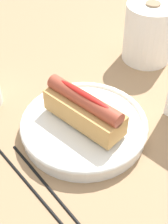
{
  "coord_description": "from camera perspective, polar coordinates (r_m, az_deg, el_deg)",
  "views": [
    {
      "loc": [
        0.25,
        -0.35,
        0.43
      ],
      "look_at": [
        0.03,
        -0.0,
        0.05
      ],
      "focal_mm": 52.79,
      "sensor_mm": 36.0,
      "label": 1
    }
  ],
  "objects": [
    {
      "name": "ground_plane",
      "position": [
        0.61,
        -2.2,
        -2.51
      ],
      "size": [
        2.4,
        2.4,
        0.0
      ],
      "primitive_type": "plane",
      "color": "#9E7A56"
    },
    {
      "name": "serving_bowl",
      "position": [
        0.58,
        0.0,
        -2.43
      ],
      "size": [
        0.23,
        0.23,
        0.03
      ],
      "color": "white",
      "rests_on": "ground_plane"
    },
    {
      "name": "hotdog_front",
      "position": [
        0.56,
        0.0,
        0.59
      ],
      "size": [
        0.16,
        0.08,
        0.06
      ],
      "color": "tan",
      "rests_on": "serving_bowl"
    },
    {
      "name": "paper_towel_roll",
      "position": [
        0.76,
        11.17,
        13.34
      ],
      "size": [
        0.11,
        0.11,
        0.13
      ],
      "color": "white",
      "rests_on": "ground_plane"
    },
    {
      "name": "chopstick_near",
      "position": [
        0.52,
        -5.96,
        -13.06
      ],
      "size": [
        0.21,
        0.08,
        0.01
      ],
      "primitive_type": "cylinder",
      "rotation": [
        0.0,
        1.57,
        -0.34
      ],
      "color": "black",
      "rests_on": "ground_plane"
    },
    {
      "name": "chopstick_far",
      "position": [
        0.53,
        -9.42,
        -12.43
      ],
      "size": [
        0.21,
        0.07,
        0.01
      ],
      "primitive_type": "cylinder",
      "rotation": [
        0.0,
        1.57,
        -0.31
      ],
      "color": "black",
      "rests_on": "ground_plane"
    }
  ]
}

